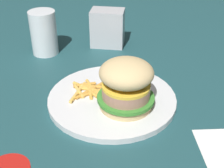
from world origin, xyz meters
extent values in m
plane|color=#1E474C|center=(0.00, 0.00, 0.00)|extent=(1.60, 1.60, 0.00)
cylinder|color=silver|center=(-0.03, 0.01, 0.01)|extent=(0.26, 0.26, 0.01)
cylinder|color=tan|center=(-0.04, 0.05, 0.02)|extent=(0.10, 0.10, 0.02)
cylinder|color=#387F2D|center=(-0.04, 0.05, 0.03)|extent=(0.11, 0.11, 0.01)
cylinder|color=tan|center=(-0.04, 0.05, 0.05)|extent=(0.09, 0.09, 0.02)
cylinder|color=yellow|center=(-0.04, 0.05, 0.06)|extent=(0.09, 0.09, 0.01)
ellipsoid|color=tan|center=(-0.04, 0.05, 0.09)|extent=(0.10, 0.10, 0.05)
cylinder|color=gold|center=(0.01, -0.01, 0.02)|extent=(0.02, 0.06, 0.01)
cylinder|color=gold|center=(0.02, -0.04, 0.02)|extent=(0.05, 0.01, 0.01)
cylinder|color=gold|center=(0.00, -0.01, 0.02)|extent=(0.08, 0.03, 0.01)
cylinder|color=gold|center=(0.01, -0.03, 0.02)|extent=(0.06, 0.03, 0.01)
cylinder|color=#E5B251|center=(0.04, -0.02, 0.02)|extent=(0.02, 0.05, 0.01)
cylinder|color=gold|center=(0.00, -0.01, 0.02)|extent=(0.07, 0.05, 0.01)
cylinder|color=gold|center=(0.02, -0.03, 0.02)|extent=(0.05, 0.06, 0.01)
cylinder|color=gold|center=(0.01, -0.02, 0.02)|extent=(0.02, 0.07, 0.01)
cylinder|color=gold|center=(0.02, -0.02, 0.02)|extent=(0.03, 0.06, 0.01)
cylinder|color=#E5B251|center=(0.04, -0.02, 0.02)|extent=(0.05, 0.07, 0.01)
cylinder|color=gold|center=(0.01, -0.02, 0.02)|extent=(0.07, 0.05, 0.01)
cylinder|color=silver|center=(0.09, -0.26, 0.06)|extent=(0.07, 0.07, 0.12)
cylinder|color=black|center=(0.09, -0.26, 0.04)|extent=(0.06, 0.06, 0.07)
cube|color=#B7BABF|center=(-0.09, -0.26, 0.05)|extent=(0.11, 0.09, 0.10)
camera|label=1|loc=(0.11, 0.53, 0.37)|focal=49.58mm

